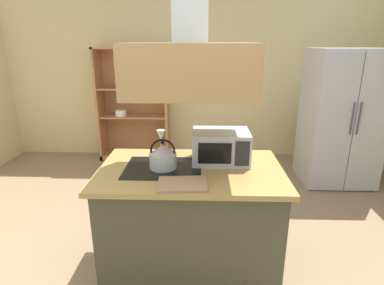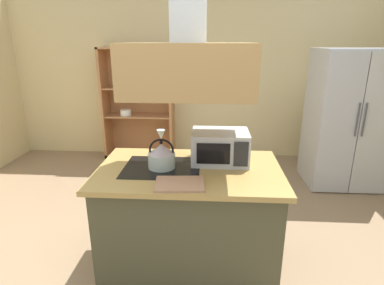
{
  "view_description": "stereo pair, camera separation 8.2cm",
  "coord_description": "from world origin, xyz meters",
  "px_view_note": "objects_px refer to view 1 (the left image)",
  "views": [
    {
      "loc": [
        0.19,
        -2.12,
        1.85
      ],
      "look_at": [
        0.11,
        0.5,
        1.0
      ],
      "focal_mm": 29.1,
      "sensor_mm": 36.0,
      "label": 1
    },
    {
      "loc": [
        0.27,
        -2.12,
        1.85
      ],
      "look_at": [
        0.11,
        0.5,
        1.0
      ],
      "focal_mm": 29.1,
      "sensor_mm": 36.0,
      "label": 2
    }
  ],
  "objects_px": {
    "refrigerator": "(341,118)",
    "cutting_board": "(183,184)",
    "dish_cabinet": "(134,111)",
    "microwave": "(221,146)",
    "kettle": "(163,156)",
    "wine_glass_on_counter": "(161,136)"
  },
  "relations": [
    {
      "from": "refrigerator",
      "to": "cutting_board",
      "type": "xyz_separation_m",
      "value": [
        -1.97,
        -2.1,
        0.02
      ]
    },
    {
      "from": "dish_cabinet",
      "to": "kettle",
      "type": "relative_size",
      "value": 7.47
    },
    {
      "from": "refrigerator",
      "to": "dish_cabinet",
      "type": "distance_m",
      "value": 3.05
    },
    {
      "from": "dish_cabinet",
      "to": "microwave",
      "type": "height_order",
      "value": "dish_cabinet"
    },
    {
      "from": "refrigerator",
      "to": "wine_glass_on_counter",
      "type": "xyz_separation_m",
      "value": [
        -2.2,
        -1.42,
        0.16
      ]
    },
    {
      "from": "dish_cabinet",
      "to": "microwave",
      "type": "xyz_separation_m",
      "value": [
        1.24,
        -2.48,
        0.25
      ]
    },
    {
      "from": "dish_cabinet",
      "to": "microwave",
      "type": "distance_m",
      "value": 2.78
    },
    {
      "from": "dish_cabinet",
      "to": "wine_glass_on_counter",
      "type": "xyz_separation_m",
      "value": [
        0.72,
        -2.27,
        0.27
      ]
    },
    {
      "from": "cutting_board",
      "to": "microwave",
      "type": "height_order",
      "value": "microwave"
    },
    {
      "from": "refrigerator",
      "to": "dish_cabinet",
      "type": "height_order",
      "value": "refrigerator"
    },
    {
      "from": "dish_cabinet",
      "to": "cutting_board",
      "type": "relative_size",
      "value": 5.22
    },
    {
      "from": "kettle",
      "to": "microwave",
      "type": "height_order",
      "value": "microwave"
    },
    {
      "from": "wine_glass_on_counter",
      "to": "refrigerator",
      "type": "bearing_deg",
      "value": 32.87
    },
    {
      "from": "dish_cabinet",
      "to": "wine_glass_on_counter",
      "type": "height_order",
      "value": "dish_cabinet"
    },
    {
      "from": "refrigerator",
      "to": "wine_glass_on_counter",
      "type": "bearing_deg",
      "value": -147.13
    },
    {
      "from": "refrigerator",
      "to": "cutting_board",
      "type": "bearing_deg",
      "value": -133.19
    },
    {
      "from": "refrigerator",
      "to": "kettle",
      "type": "xyz_separation_m",
      "value": [
        -2.14,
        -1.79,
        0.11
      ]
    },
    {
      "from": "dish_cabinet",
      "to": "cutting_board",
      "type": "xyz_separation_m",
      "value": [
        0.96,
        -2.94,
        0.13
      ]
    },
    {
      "from": "kettle",
      "to": "wine_glass_on_counter",
      "type": "xyz_separation_m",
      "value": [
        -0.06,
        0.37,
        0.05
      ]
    },
    {
      "from": "wine_glass_on_counter",
      "to": "kettle",
      "type": "bearing_deg",
      "value": -80.65
    },
    {
      "from": "kettle",
      "to": "microwave",
      "type": "bearing_deg",
      "value": 19.35
    },
    {
      "from": "kettle",
      "to": "cutting_board",
      "type": "bearing_deg",
      "value": -60.69
    }
  ]
}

